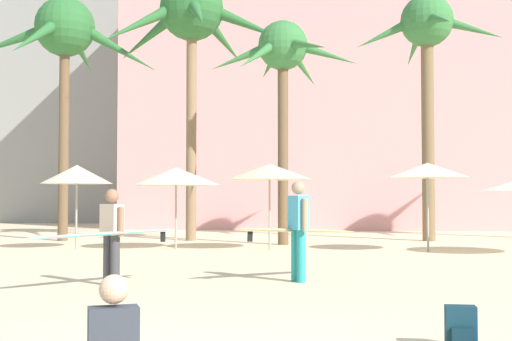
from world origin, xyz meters
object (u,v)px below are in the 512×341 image
object	(u,v)px
palm_tree_far_right	(64,38)
person_mid_center	(109,233)
palm_tree_center	(427,40)
cafe_umbrella_4	(270,172)
palm_tree_left	(283,60)
cafe_umbrella_7	(176,176)
palm_tree_far_left	(192,21)
person_mid_left	(299,228)
cafe_umbrella_1	(427,170)
cafe_umbrella_3	(77,174)
backpack	(461,328)

from	to	relation	value
palm_tree_far_right	person_mid_center	size ratio (longest dim) A/B	3.44
palm_tree_center	person_mid_center	distance (m)	15.99
palm_tree_far_right	palm_tree_center	bearing A→B (deg)	6.34
palm_tree_far_right	person_mid_center	world-z (taller)	palm_tree_far_right
cafe_umbrella_4	palm_tree_left	bearing A→B (deg)	84.79
palm_tree_far_right	cafe_umbrella_7	distance (m)	7.82
cafe_umbrella_7	person_mid_center	bearing A→B (deg)	-84.26
person_mid_center	palm_tree_far_left	bearing A→B (deg)	-140.18
palm_tree_far_left	palm_tree_left	xyz separation A→B (m)	(3.38, -1.70, -1.83)
palm_tree_far_left	person_mid_left	xyz separation A→B (m)	(4.41, -11.10, -6.81)
palm_tree_far_left	cafe_umbrella_1	distance (m)	10.23
cafe_umbrella_3	backpack	world-z (taller)	cafe_umbrella_3
backpack	person_mid_left	xyz separation A→B (m)	(-1.93, 5.28, 0.75)
cafe_umbrella_1	palm_tree_far_right	bearing A→B (deg)	163.98
person_mid_left	cafe_umbrella_1	bearing A→B (deg)	33.25
palm_tree_far_right	cafe_umbrella_3	distance (m)	6.54
palm_tree_center	person_mid_center	size ratio (longest dim) A/B	3.47
palm_tree_left	palm_tree_far_right	world-z (taller)	palm_tree_far_right
cafe_umbrella_1	person_mid_center	distance (m)	10.41
palm_tree_far_left	palm_tree_far_right	xyz separation A→B (m)	(-4.45, -0.63, -0.65)
palm_tree_far_right	cafe_umbrella_1	distance (m)	13.43
palm_tree_center	cafe_umbrella_7	distance (m)	10.42
palm_tree_far_left	cafe_umbrella_7	distance (m)	7.00
cafe_umbrella_4	person_mid_left	world-z (taller)	cafe_umbrella_4
palm_tree_far_left	palm_tree_far_right	size ratio (longest dim) A/B	1.09
palm_tree_center	person_mid_left	xyz separation A→B (m)	(-3.83, -11.88, -6.06)
palm_tree_far_right	cafe_umbrella_7	xyz separation A→B (m)	(4.90, -3.49, -5.00)
palm_tree_far_left	cafe_umbrella_7	world-z (taller)	palm_tree_far_left
cafe_umbrella_1	cafe_umbrella_4	distance (m)	4.42
cafe_umbrella_3	backpack	xyz separation A→B (m)	(8.77, -11.96, -1.97)
palm_tree_left	person_mid_left	distance (m)	10.69
palm_tree_far_left	backpack	world-z (taller)	palm_tree_far_left
cafe_umbrella_7	person_mid_left	world-z (taller)	cafe_umbrella_7
palm_tree_left	palm_tree_far_right	bearing A→B (deg)	172.18
backpack	person_mid_left	bearing A→B (deg)	-158.02
palm_tree_left	person_mid_center	xyz separation A→B (m)	(-2.11, -10.54, -5.04)
cafe_umbrella_7	backpack	distance (m)	13.74
cafe_umbrella_7	cafe_umbrella_1	bearing A→B (deg)	0.25
palm_tree_far_left	cafe_umbrella_4	size ratio (longest dim) A/B	3.77
cafe_umbrella_7	person_mid_center	xyz separation A→B (m)	(0.82, -8.13, -1.21)
palm_tree_center	person_mid_left	distance (m)	13.87
palm_tree_far_right	cafe_umbrella_1	size ratio (longest dim) A/B	3.46
palm_tree_center	cafe_umbrella_1	bearing A→B (deg)	-97.62
cafe_umbrella_1	person_mid_left	size ratio (longest dim) A/B	1.08
backpack	person_mid_left	world-z (taller)	person_mid_left
palm_tree_far_left	person_mid_center	xyz separation A→B (m)	(1.27, -12.25, -6.86)
cafe_umbrella_3	cafe_umbrella_7	size ratio (longest dim) A/B	0.93
palm_tree_left	person_mid_center	size ratio (longest dim) A/B	2.90
palm_tree_left	cafe_umbrella_7	world-z (taller)	palm_tree_left
palm_tree_far_left	palm_tree_center	bearing A→B (deg)	5.41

